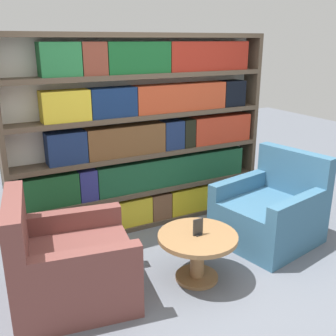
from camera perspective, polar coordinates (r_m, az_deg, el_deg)
The scene contains 6 objects.
ground_plane at distance 3.68m, azimuth 5.86°, elevation -15.91°, with size 14.00×14.00×0.00m, color slate.
bookshelf at distance 4.36m, azimuth -3.01°, elevation 4.65°, with size 2.95×0.30×2.12m.
armchair_left at distance 3.38m, azimuth -14.29°, elevation -13.59°, with size 1.07×1.01×0.93m.
armchair_right at distance 4.32m, azimuth 14.68°, elevation -6.32°, with size 1.09×1.03×0.93m.
coffee_table at distance 3.53m, azimuth 4.29°, elevation -11.42°, with size 0.70×0.70×0.44m.
table_sign at distance 3.44m, azimuth 4.37°, elevation -8.69°, with size 0.10×0.06×0.15m.
Camera 1 is at (-1.75, -2.50, 2.05)m, focal length 42.00 mm.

